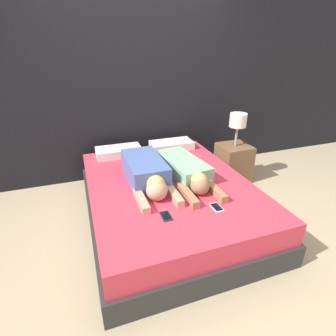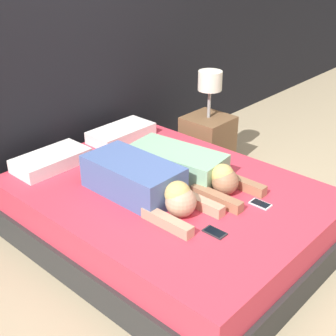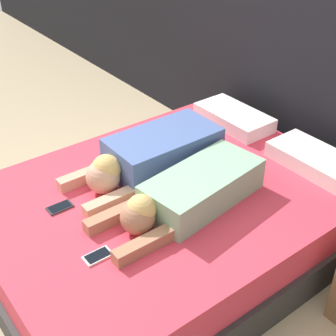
# 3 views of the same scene
# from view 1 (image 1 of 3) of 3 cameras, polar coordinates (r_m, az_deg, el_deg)

# --- Properties ---
(ground_plane) EXTENTS (12.00, 12.00, 0.00)m
(ground_plane) POSITION_cam_1_polar(r_m,az_deg,el_deg) (2.96, -0.00, -10.39)
(ground_plane) COLOR tan
(wall_back) EXTENTS (12.00, 0.06, 2.60)m
(wall_back) POSITION_cam_1_polar(r_m,az_deg,el_deg) (3.61, -6.84, 18.39)
(wall_back) COLOR black
(wall_back) RESTS_ON ground_plane
(bed) EXTENTS (1.65, 2.16, 0.44)m
(bed) POSITION_cam_1_polar(r_m,az_deg,el_deg) (2.84, -0.00, -6.84)
(bed) COLOR #2D2D2D
(bed) RESTS_ON ground_plane
(pillow_head_left) EXTENTS (0.56, 0.29, 0.10)m
(pillow_head_left) POSITION_cam_1_polar(r_m,az_deg,el_deg) (3.40, -10.67, 3.56)
(pillow_head_left) COLOR white
(pillow_head_left) RESTS_ON bed
(pillow_head_right) EXTENTS (0.56, 0.29, 0.10)m
(pillow_head_right) POSITION_cam_1_polar(r_m,az_deg,el_deg) (3.56, 0.79, 5.04)
(pillow_head_right) COLOR white
(pillow_head_right) RESTS_ON bed
(person_left) EXTENTS (0.38, 0.98, 0.23)m
(person_left) POSITION_cam_1_polar(r_m,az_deg,el_deg) (2.64, -4.59, -1.11)
(person_left) COLOR #4C66A5
(person_left) RESTS_ON bed
(person_right) EXTENTS (0.41, 1.04, 0.21)m
(person_right) POSITION_cam_1_polar(r_m,az_deg,el_deg) (2.73, 3.98, -0.64)
(person_right) COLOR #8CBF99
(person_right) RESTS_ON bed
(cell_phone_left) EXTENTS (0.08, 0.14, 0.01)m
(cell_phone_left) POSITION_cam_1_polar(r_m,az_deg,el_deg) (2.19, -0.48, -10.43)
(cell_phone_left) COLOR #2D2D33
(cell_phone_left) RESTS_ON bed
(cell_phone_right) EXTENTS (0.08, 0.14, 0.01)m
(cell_phone_right) POSITION_cam_1_polar(r_m,az_deg,el_deg) (2.33, 10.54, -8.43)
(cell_phone_right) COLOR silver
(cell_phone_right) RESTS_ON bed
(nightstand) EXTENTS (0.40, 0.40, 0.94)m
(nightstand) POSITION_cam_1_polar(r_m,az_deg,el_deg) (3.68, 14.08, 1.90)
(nightstand) COLOR brown
(nightstand) RESTS_ON ground_plane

